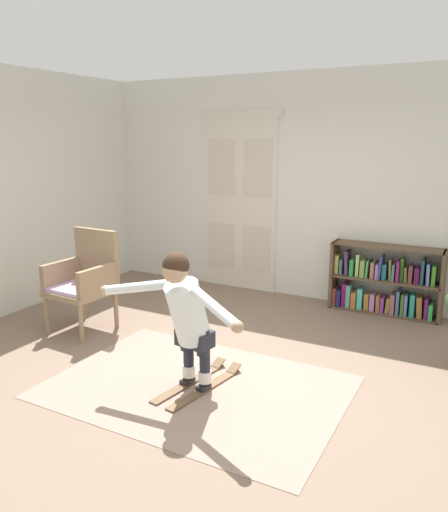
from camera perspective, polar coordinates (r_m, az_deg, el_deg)
ground_plane at (r=4.66m, az=-1.27°, el=-13.18°), size 7.20×7.20×0.00m
back_wall at (r=6.59m, az=9.93°, el=7.61°), size 6.00×0.10×2.90m
side_wall_left at (r=6.50m, az=-23.32°, el=6.66°), size 0.10×6.00×2.90m
double_door at (r=6.94m, az=1.81°, el=6.25°), size 1.22×0.05×2.45m
rug at (r=4.43m, az=-3.10°, el=-14.65°), size 2.46×1.73×0.01m
bookshelf at (r=6.35m, az=17.74°, el=-3.10°), size 1.31×0.30×0.84m
wicker_chair at (r=5.69m, az=-15.58°, el=-2.45°), size 0.63×0.63×1.10m
skis_pair at (r=4.44m, az=-2.82°, el=-14.28°), size 0.41×0.94×0.07m
person_skier at (r=4.05m, az=-4.38°, el=-6.23°), size 1.46×0.66×1.15m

